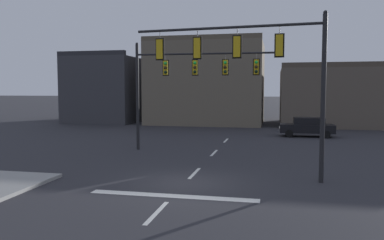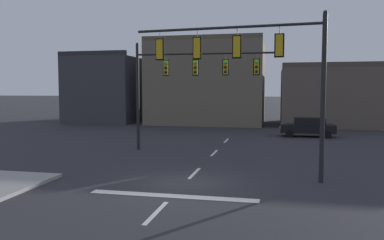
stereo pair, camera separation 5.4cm
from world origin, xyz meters
TOP-DOWN VIEW (x-y plane):
  - ground_plane at (0.00, 0.00)m, footprint 400.00×400.00m
  - stop_bar_paint at (0.00, -2.00)m, footprint 6.40×0.50m
  - lane_centreline at (0.00, 2.00)m, footprint 0.16×26.40m
  - signal_mast_near_side at (2.74, 1.61)m, footprint 8.48×0.98m
  - signal_mast_far_side at (-2.06, 8.49)m, footprint 8.88×0.56m
  - car_lot_nearside at (6.35, 17.85)m, footprint 4.47×1.96m
  - building_row at (0.90, 29.64)m, footprint 46.10×12.02m

SIDE VIEW (x-z plane):
  - ground_plane at x=0.00m, z-range 0.00..0.00m
  - lane_centreline at x=0.00m, z-range 0.00..0.01m
  - stop_bar_paint at x=0.00m, z-range 0.00..0.01m
  - car_lot_nearside at x=6.35m, z-range 0.05..1.66m
  - building_row at x=0.90m, z-range -1.04..8.58m
  - signal_mast_far_side at x=-2.06m, z-range 1.34..8.32m
  - signal_mast_near_side at x=2.74m, z-range 1.57..8.76m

